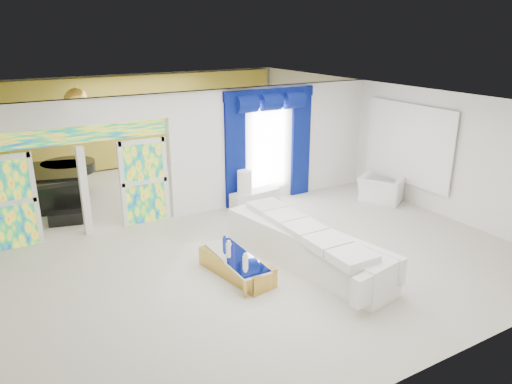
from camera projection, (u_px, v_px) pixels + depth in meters
floor at (220, 224)px, 11.38m from camera, size 12.00×12.00×0.00m
dividing_wall at (275, 143)px, 12.73m from camera, size 5.70×0.18×3.00m
dividing_header at (71, 113)px, 9.96m from camera, size 4.30×0.18×0.55m
stained_panel_left at (8, 203)px, 9.84m from camera, size 0.95×0.04×2.00m
stained_panel_right at (144, 182)px, 11.19m from camera, size 0.95×0.04×2.00m
stained_transom at (74, 135)px, 10.11m from camera, size 4.00×0.05×0.35m
window_pane at (269, 147)px, 12.55m from camera, size 1.00×0.02×2.30m
blue_drape_left at (235, 154)px, 12.06m from camera, size 0.55×0.10×2.80m
blue_drape_right at (301, 144)px, 13.02m from camera, size 0.55×0.10×2.80m
blue_pelmet at (270, 94)px, 12.08m from camera, size 2.60×0.12×0.25m
wall_mirror at (408, 144)px, 12.41m from camera, size 0.04×2.70×1.90m
gold_curtains at (139, 121)px, 15.72m from camera, size 9.70×0.12×2.90m
white_sofa at (305, 248)px, 9.30m from camera, size 1.49×3.87×0.72m
coffee_table at (236, 266)px, 8.97m from camera, size 0.85×1.72×0.37m
console_table at (255, 199)px, 12.37m from camera, size 1.35×0.56×0.44m
table_lamp at (244, 182)px, 12.06m from camera, size 0.36×0.36×0.58m
armchair at (381, 189)px, 12.72m from camera, size 1.34×1.39×0.69m
grand_piano at (56, 186)px, 12.56m from camera, size 1.83×2.15×0.93m
piano_bench at (69, 218)px, 11.35m from camera, size 0.93×0.55×0.29m
chandelier at (76, 100)px, 12.21m from camera, size 0.60×0.60×0.60m
decanters at (233, 251)px, 8.98m from camera, size 0.19×0.95×0.25m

